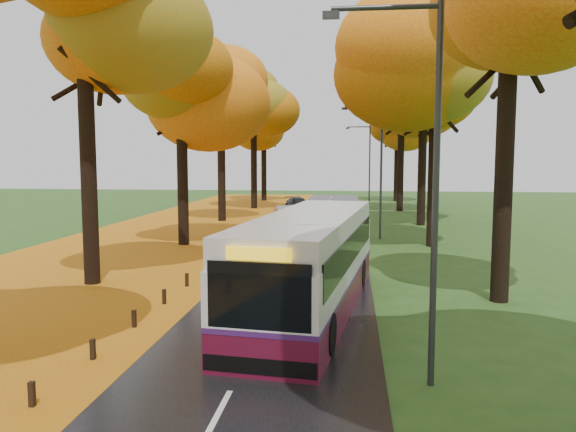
% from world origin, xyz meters
% --- Properties ---
extents(road, '(6.50, 90.00, 0.04)m').
position_xyz_m(road, '(0.00, 25.00, 0.02)').
color(road, black).
rests_on(road, ground).
extents(centre_line, '(0.12, 90.00, 0.01)m').
position_xyz_m(centre_line, '(0.00, 25.00, 0.04)').
color(centre_line, silver).
rests_on(centre_line, road).
extents(leaf_verge, '(12.00, 90.00, 0.02)m').
position_xyz_m(leaf_verge, '(-9.00, 25.00, 0.01)').
color(leaf_verge, '#833E0B').
rests_on(leaf_verge, ground).
extents(leaf_drift, '(0.90, 90.00, 0.01)m').
position_xyz_m(leaf_drift, '(-3.05, 25.00, 0.04)').
color(leaf_drift, orange).
rests_on(leaf_drift, road).
extents(trees_left, '(9.20, 74.00, 13.88)m').
position_xyz_m(trees_left, '(-7.18, 27.06, 9.53)').
color(trees_left, black).
rests_on(trees_left, ground).
extents(trees_right, '(9.30, 74.20, 13.96)m').
position_xyz_m(trees_right, '(7.19, 26.91, 9.69)').
color(trees_right, black).
rests_on(trees_right, ground).
extents(streetlamp_near, '(2.45, 0.18, 8.00)m').
position_xyz_m(streetlamp_near, '(3.95, 8.00, 4.71)').
color(streetlamp_near, '#333538').
rests_on(streetlamp_near, ground).
extents(streetlamp_mid, '(2.45, 0.18, 8.00)m').
position_xyz_m(streetlamp_mid, '(3.95, 30.00, 4.71)').
color(streetlamp_mid, '#333538').
rests_on(streetlamp_mid, ground).
extents(streetlamp_far, '(2.45, 0.18, 8.00)m').
position_xyz_m(streetlamp_far, '(3.95, 52.00, 4.71)').
color(streetlamp_far, '#333538').
rests_on(streetlamp_far, ground).
extents(bus, '(4.07, 11.91, 3.07)m').
position_xyz_m(bus, '(1.20, 13.52, 1.65)').
color(bus, '#510C22').
rests_on(bus, road).
extents(car_white, '(2.73, 4.32, 1.37)m').
position_xyz_m(car_white, '(-2.11, 31.20, 0.72)').
color(car_white, silver).
rests_on(car_white, road).
extents(car_silver, '(2.38, 4.12, 1.28)m').
position_xyz_m(car_silver, '(-2.35, 37.17, 0.68)').
color(car_silver, '#97999E').
rests_on(car_silver, road).
extents(car_dark, '(3.06, 4.68, 1.26)m').
position_xyz_m(car_dark, '(-2.35, 46.52, 0.67)').
color(car_dark, black).
rests_on(car_dark, road).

